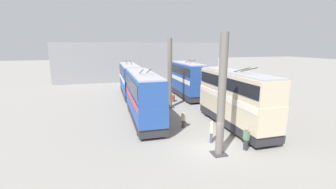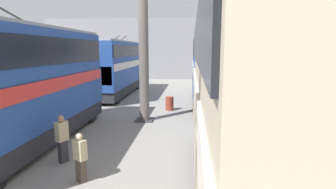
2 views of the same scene
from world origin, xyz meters
name	(u,v)px [view 1 (image 1 of 2)]	position (x,y,z in m)	size (l,w,h in m)	color
ground_plane	(214,149)	(0.00, 0.00, 0.00)	(240.00, 240.00, 0.00)	gray
depot_back_wall	(142,62)	(34.07, 0.00, 4.16)	(0.50, 36.00, 8.32)	gray
support_column_near	(222,98)	(-0.82, 0.00, 4.15)	(0.99, 0.99, 8.55)	#605B56
support_column_far	(170,75)	(12.16, 0.00, 4.15)	(0.99, 0.99, 8.55)	#605B56
bus_left_near	(235,96)	(3.93, -4.03, 3.04)	(10.42, 2.54, 5.96)	black
bus_left_far	(187,78)	(16.97, -4.03, 2.95)	(9.17, 2.54, 5.82)	black
bus_right_near	(143,94)	(7.77, 4.03, 2.85)	(10.43, 2.54, 5.66)	black
bus_right_far	(130,78)	(20.60, 4.03, 2.75)	(10.40, 2.54, 5.45)	black
person_aisle_midway	(183,120)	(4.91, 0.71, 0.82)	(0.42, 0.48, 1.56)	#473D33
person_aisle_foreground	(211,131)	(1.17, -0.36, 0.95)	(0.48, 0.41, 1.78)	#384251
person_by_left_row	(246,138)	(-0.75, -2.25, 0.93)	(0.46, 0.33, 1.76)	#2D2D33
person_by_right_row	(167,115)	(6.23, 1.95, 0.94)	(0.48, 0.39, 1.76)	#2D2D33
oil_drum	(173,98)	(14.90, -1.22, 0.47)	(0.57, 0.57, 0.93)	#933828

